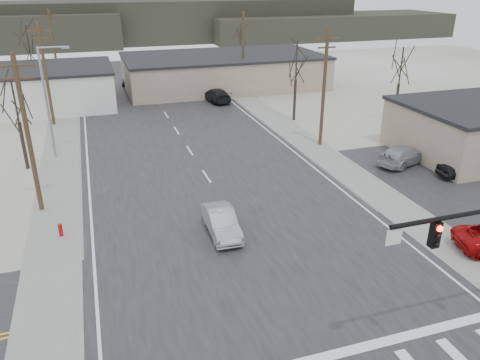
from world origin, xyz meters
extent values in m
plane|color=silver|center=(0.00, 0.00, 0.00)|extent=(140.00, 140.00, 0.00)
cube|color=black|center=(0.00, 15.00, 0.02)|extent=(18.00, 110.00, 0.05)
cube|color=black|center=(0.00, 0.00, 0.02)|extent=(90.00, 10.00, 0.04)
cube|color=gray|center=(-10.60, 20.00, 0.03)|extent=(3.00, 90.00, 0.06)
cube|color=gray|center=(10.60, 20.00, 0.03)|extent=(3.00, 90.00, 0.06)
cube|color=black|center=(3.30, -6.20, 5.60)|extent=(0.32, 0.30, 1.00)
sphere|color=#FF0C05|center=(3.30, -6.37, 5.92)|extent=(0.22, 0.22, 0.22)
cube|color=silver|center=(1.60, -6.20, 5.80)|extent=(0.60, 0.04, 0.60)
cylinder|color=#A50C0C|center=(-10.20, 8.00, 0.35)|extent=(0.24, 0.24, 0.70)
sphere|color=#A50C0C|center=(-10.20, 8.00, 0.75)|extent=(0.24, 0.24, 0.24)
cube|color=silver|center=(-16.00, 40.00, 2.10)|extent=(22.00, 12.00, 4.20)
cube|color=black|center=(-16.00, 40.00, 4.35)|extent=(22.30, 12.30, 0.30)
cube|color=tan|center=(10.00, 44.00, 2.00)|extent=(26.00, 14.00, 4.00)
cube|color=black|center=(10.00, 44.00, 4.15)|extent=(26.30, 14.30, 0.30)
cylinder|color=#4E3F24|center=(-11.50, 12.00, 5.00)|extent=(0.30, 0.30, 10.00)
cube|color=#4E3F24|center=(-11.50, 12.00, 9.20)|extent=(2.20, 0.12, 0.12)
cube|color=#4E3F24|center=(-11.50, 12.00, 8.50)|extent=(1.60, 0.12, 0.12)
cylinder|color=#4E3F24|center=(-11.50, 32.00, 5.00)|extent=(0.30, 0.30, 10.00)
cube|color=#4E3F24|center=(-11.50, 32.00, 9.20)|extent=(2.20, 0.12, 0.12)
cube|color=#4E3F24|center=(-11.50, 32.00, 8.50)|extent=(1.60, 0.12, 0.12)
cylinder|color=#4E3F24|center=(-11.50, 52.00, 5.00)|extent=(0.30, 0.30, 10.00)
cube|color=#4E3F24|center=(-11.50, 52.00, 9.20)|extent=(2.20, 0.12, 0.12)
cube|color=#4E3F24|center=(-11.50, 52.00, 8.50)|extent=(1.60, 0.12, 0.12)
cylinder|color=#4E3F24|center=(11.50, 18.00, 5.00)|extent=(0.30, 0.30, 10.00)
cube|color=#4E3F24|center=(11.50, 18.00, 9.20)|extent=(2.20, 0.12, 0.12)
cube|color=#4E3F24|center=(11.50, 18.00, 8.50)|extent=(1.60, 0.12, 0.12)
cylinder|color=#4E3F24|center=(11.50, 40.00, 5.00)|extent=(0.30, 0.30, 10.00)
cube|color=#4E3F24|center=(11.50, 40.00, 9.20)|extent=(2.20, 0.12, 0.12)
cube|color=#4E3F24|center=(11.50, 40.00, 8.50)|extent=(1.60, 0.12, 0.12)
cylinder|color=gray|center=(-11.00, 22.00, 4.50)|extent=(0.20, 0.20, 9.00)
cylinder|color=gray|center=(-10.00, 22.00, 8.90)|extent=(2.00, 0.12, 0.12)
cube|color=gray|center=(-9.00, 22.00, 8.85)|extent=(0.60, 0.25, 0.18)
cylinder|color=#32281E|center=(-13.00, 20.00, 1.88)|extent=(0.28, 0.28, 3.75)
cylinder|color=#32281E|center=(-13.00, 20.00, 5.25)|extent=(0.14, 0.14, 3.75)
cylinder|color=#32281E|center=(12.50, 26.00, 2.12)|extent=(0.28, 0.28, 4.25)
cylinder|color=#32281E|center=(12.50, 26.00, 5.95)|extent=(0.14, 0.14, 4.25)
cylinder|color=#32281E|center=(-14.00, 46.00, 2.25)|extent=(0.28, 0.28, 4.50)
cylinder|color=#32281E|center=(-14.00, 46.00, 6.30)|extent=(0.14, 0.14, 4.50)
cylinder|color=#32281E|center=(15.00, 52.00, 2.00)|extent=(0.28, 0.28, 4.00)
cylinder|color=#32281E|center=(15.00, 52.00, 5.60)|extent=(0.14, 0.14, 4.00)
cylinder|color=#32281E|center=(22.00, 22.00, 2.00)|extent=(0.28, 0.28, 4.00)
cylinder|color=#32281E|center=(22.00, 22.00, 5.60)|extent=(0.14, 0.14, 4.00)
cube|color=#333026|center=(15.00, 96.00, 4.50)|extent=(80.00, 18.00, 9.00)
cube|color=#333026|center=(50.00, 90.00, 2.75)|extent=(60.00, 18.00, 5.50)
imported|color=gray|center=(-1.24, 5.47, 0.77)|extent=(1.66, 4.43, 1.45)
imported|color=black|center=(6.75, 36.10, 0.82)|extent=(2.95, 5.61, 1.55)
imported|color=black|center=(-2.42, 48.93, 0.67)|extent=(1.98, 3.85, 1.25)
imported|color=black|center=(18.46, 8.02, 0.76)|extent=(4.33, 1.93, 1.44)
imported|color=#93989C|center=(15.66, 11.67, 0.78)|extent=(5.51, 3.75, 1.48)
camera|label=1|loc=(-7.59, -17.64, 13.89)|focal=35.00mm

